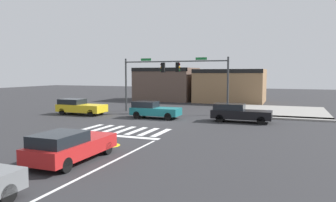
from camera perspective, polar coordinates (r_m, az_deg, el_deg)
name	(u,v)px	position (r m, az deg, el deg)	size (l,w,h in m)	color
ground_plane	(151,121)	(26.19, -3.02, -3.54)	(120.00, 120.00, 0.00)	#2B2B2D
crosswalk_near	(124,130)	(22.20, -7.74, -5.12)	(5.88, 2.92, 0.01)	silver
lane_markings	(54,163)	(14.96, -19.53, -10.34)	(6.80, 24.25, 0.01)	white
bike_detector_marking	(109,145)	(17.71, -10.40, -7.75)	(1.17, 1.17, 0.01)	yellow
curb_corner_northeast	(268,111)	(33.38, 17.28, -1.78)	(10.00, 10.60, 0.15)	gray
storefront_row	(199,85)	(44.61, 5.49, 2.89)	(17.44, 6.80, 4.61)	brown
traffic_signal_northeast	(204,74)	(30.67, 6.46, 4.82)	(5.77, 0.32, 5.39)	#383A3D
traffic_signal_northwest	(143,74)	(32.11, -4.52, 4.73)	(5.08, 0.32, 5.33)	#383A3D
car_yellow	(80,107)	(31.21, -15.43, -0.98)	(4.56, 1.87, 1.44)	gold
car_teal	(153,110)	(27.69, -2.62, -1.57)	(4.22, 1.75, 1.43)	#196B70
car_black	(238,113)	(26.13, 12.41, -2.05)	(4.63, 1.72, 1.43)	black
car_red	(70,146)	(14.76, -17.03, -7.63)	(1.84, 4.50, 1.40)	red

